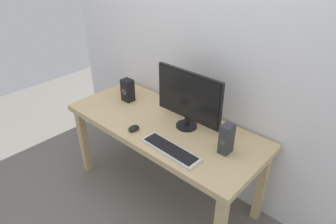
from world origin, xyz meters
TOP-DOWN VIEW (x-y plane):
  - ground_plane at (0.00, 0.00)m, footprint 6.00×6.00m
  - wall_back at (0.00, 0.39)m, footprint 3.00×0.04m
  - desk at (0.00, 0.00)m, footprint 1.64×0.70m
  - monitor at (0.17, 0.09)m, footprint 0.57×0.16m
  - keyboard_primary at (0.28, -0.23)m, footprint 0.46×0.15m
  - mouse at (-0.10, -0.22)m, footprint 0.07×0.09m
  - speaker_right at (0.56, 0.01)m, footprint 0.07×0.10m
  - speaker_left at (-0.49, 0.07)m, footprint 0.10×0.09m
  - coffee_mug at (-0.65, 0.16)m, footprint 0.08×0.08m

SIDE VIEW (x-z plane):
  - ground_plane at x=0.00m, z-range 0.00..0.00m
  - desk at x=0.00m, z-range 0.28..1.00m
  - keyboard_primary at x=0.28m, z-range 0.72..0.75m
  - mouse at x=-0.10m, z-range 0.72..0.76m
  - coffee_mug at x=-0.65m, z-range 0.72..0.82m
  - speaker_left at x=-0.49m, z-range 0.72..0.92m
  - speaker_right at x=0.56m, z-range 0.72..0.94m
  - monitor at x=0.17m, z-range 0.74..1.19m
  - wall_back at x=0.00m, z-range 0.00..3.00m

